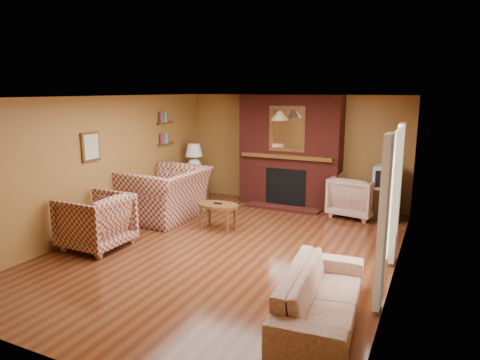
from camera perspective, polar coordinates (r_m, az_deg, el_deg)
The scene contains 20 objects.
floor at distance 6.94m, azimuth -1.65°, elevation -9.21°, with size 6.50×6.50×0.00m, color #471E0F.
ceiling at distance 6.47m, azimuth -1.78°, elevation 11.02°, with size 6.50×6.50×0.00m, color silver.
wall_back at distance 9.57m, azimuth 7.19°, elevation 4.03°, with size 6.50×6.50×0.00m, color olive.
wall_front at distance 4.09m, azimuth -23.11°, elevation -7.68°, with size 6.50×6.50×0.00m, color olive.
wall_left at distance 8.04m, azimuth -17.81°, elevation 2.04°, with size 6.50×6.50×0.00m, color olive.
wall_right at distance 5.92m, azimuth 20.37°, elevation -1.54°, with size 6.50×6.50×0.00m, color olive.
fireplace at distance 9.32m, azimuth 6.67°, elevation 3.72°, with size 2.20×0.82×2.40m.
window_right at distance 5.75m, azimuth 19.66°, elevation -2.63°, with size 0.10×1.85×2.00m.
bookshelf at distance 9.40m, azimuth -9.80°, elevation 6.67°, with size 0.09×0.55×0.71m.
botanical_print at distance 7.75m, azimuth -19.30°, elevation 4.21°, with size 0.05×0.40×0.50m.
pendant_light at distance 8.60m, azimuth 5.32°, elevation 8.55°, with size 0.36×0.36×0.48m.
plaid_loveseat at distance 8.50m, azimuth -9.89°, elevation -1.87°, with size 1.54×1.34×1.00m, color maroon.
plaid_armchair at distance 7.25m, azimuth -18.70°, elevation -5.23°, with size 0.94×0.97×0.88m, color maroon.
floral_sofa at distance 4.95m, azimuth 10.76°, elevation -14.89°, with size 1.96×0.77×0.57m, color #C0B794.
floral_armchair at distance 8.87m, azimuth 15.01°, elevation -2.12°, with size 0.87×0.90×0.82m, color #C0B794.
coffee_table at distance 7.75m, azimuth -2.95°, elevation -3.68°, with size 0.79×0.49×0.50m.
side_table at distance 9.88m, azimuth -6.07°, elevation -0.84°, with size 0.49×0.49×0.65m, color brown.
table_lamp at distance 9.75m, azimuth -6.16°, elevation 3.13°, with size 0.40×0.40×0.66m.
tv_stand at distance 8.88m, azimuth 18.77°, elevation -3.01°, with size 0.56×0.51×0.62m, color black.
crt_tv at distance 8.76m, azimuth 19.00°, elevation 0.35°, with size 0.50×0.50×0.45m.
Camera 1 is at (2.95, -5.76, 2.51)m, focal length 32.00 mm.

